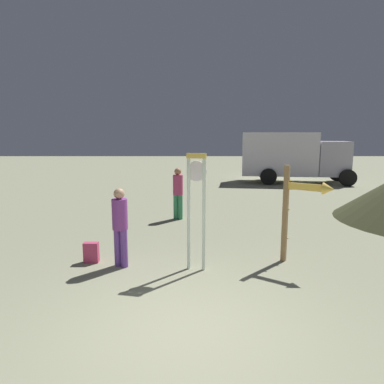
{
  "coord_description": "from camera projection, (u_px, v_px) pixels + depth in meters",
  "views": [
    {
      "loc": [
        0.08,
        -4.5,
        2.75
      ],
      "look_at": [
        0.07,
        4.85,
        1.2
      ],
      "focal_mm": 32.63,
      "sensor_mm": 36.0,
      "label": 1
    }
  ],
  "objects": [
    {
      "name": "ground_plane",
      "position": [
        187.0,
        333.0,
        4.89
      ],
      "size": [
        80.0,
        80.0,
        0.0
      ],
      "primitive_type": "plane",
      "color": "gray"
    },
    {
      "name": "standing_clock",
      "position": [
        197.0,
        201.0,
        6.97
      ],
      "size": [
        0.41,
        0.17,
        2.38
      ],
      "color": "white",
      "rests_on": "ground_plane"
    },
    {
      "name": "arrow_sign",
      "position": [
        303.0,
        202.0,
        7.25
      ],
      "size": [
        0.94,
        0.73,
        2.11
      ],
      "color": "#98754B",
      "rests_on": "ground_plane"
    },
    {
      "name": "person_near_clock",
      "position": [
        121.0,
        223.0,
        7.21
      ],
      "size": [
        0.32,
        0.32,
        1.66
      ],
      "color": "#6D409A",
      "rests_on": "ground_plane"
    },
    {
      "name": "backpack",
      "position": [
        92.0,
        252.0,
        7.56
      ],
      "size": [
        0.31,
        0.2,
        0.44
      ],
      "color": "#C13D62",
      "rests_on": "ground_plane"
    },
    {
      "name": "person_distant",
      "position": [
        178.0,
        191.0,
        11.32
      ],
      "size": [
        0.32,
        0.32,
        1.68
      ],
      "color": "#3A935E",
      "rests_on": "ground_plane"
    },
    {
      "name": "box_truck_near",
      "position": [
        292.0,
        155.0,
        19.87
      ],
      "size": [
        6.31,
        3.09,
        2.86
      ],
      "color": "silver",
      "rests_on": "ground_plane"
    }
  ]
}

